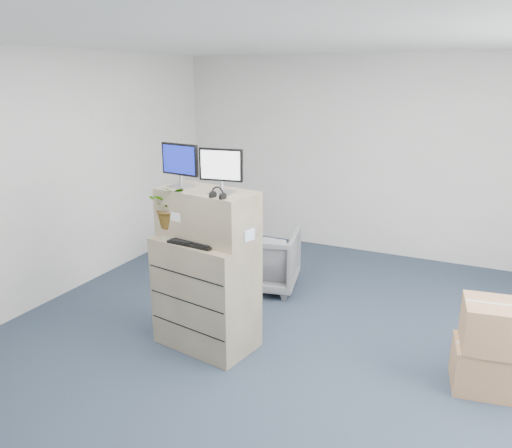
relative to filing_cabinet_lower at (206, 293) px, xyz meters
The scene contains 15 objects.
ground 1.02m from the filing_cabinet_lower, 11.51° to the right, with size 7.00×7.00×0.00m, color #222C3E.
wall_back 3.55m from the filing_cabinet_lower, 75.62° to the left, with size 6.00×0.02×2.80m, color silver.
filing_cabinet_lower is the anchor object (origin of this frame).
filing_cabinet_upper 0.76m from the filing_cabinet_lower, 80.28° to the left, with size 0.91×0.45×0.45m, color gray.
monitor_left 1.24m from the filing_cabinet_lower, 167.72° to the left, with size 0.40×0.18×0.40m.
monitor_right 1.22m from the filing_cabinet_lower, ahead, with size 0.39×0.18×0.39m.
headphones 1.07m from the filing_cabinet_lower, 35.44° to the right, with size 0.13×0.13×0.01m, color black.
keyboard 0.56m from the filing_cabinet_lower, 98.90° to the right, with size 0.45×0.19×0.02m, color black.
mouse 0.63m from the filing_cabinet_lower, 31.34° to the right, with size 0.11×0.07×0.04m, color silver.
water_bottle 0.66m from the filing_cabinet_lower, 33.19° to the left, with size 0.07×0.07×0.24m, color gray.
phone_dock 0.58m from the filing_cabinet_lower, 80.14° to the left, with size 0.06×0.05×0.12m.
external_drive 0.65m from the filing_cabinet_lower, 16.13° to the left, with size 0.21×0.16×0.06m, color black.
tissue_box 0.73m from the filing_cabinet_lower, ahead, with size 0.25×0.13×0.10m, color #387ABE.
potted_plant 0.82m from the filing_cabinet_lower, behind, with size 0.47×0.50×0.40m.
office_chair 1.48m from the filing_cabinet_lower, 92.26° to the left, with size 0.78×0.73×0.80m, color slate.
Camera 1 is at (1.42, -3.53, 2.49)m, focal length 35.00 mm.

